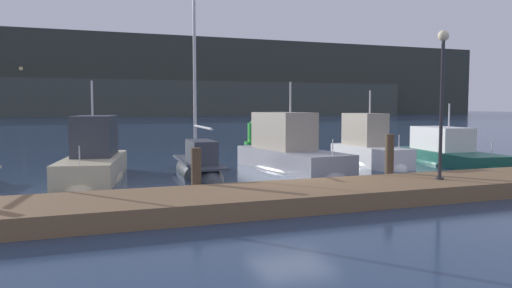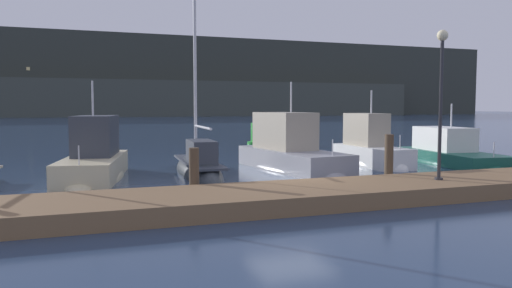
{
  "view_description": "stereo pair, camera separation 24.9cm",
  "coord_description": "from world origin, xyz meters",
  "px_view_note": "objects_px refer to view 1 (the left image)",
  "views": [
    {
      "loc": [
        -6.5,
        -14.04,
        2.59
      ],
      "look_at": [
        0.0,
        3.17,
        1.2
      ],
      "focal_mm": 35.0,
      "sensor_mm": 36.0,
      "label": 1
    },
    {
      "loc": [
        -6.27,
        -14.13,
        2.59
      ],
      "look_at": [
        0.0,
        3.17,
        1.2
      ],
      "focal_mm": 35.0,
      "sensor_mm": 36.0,
      "label": 2
    }
  ],
  "objects_px": {
    "sailboat_berth_3": "(198,171)",
    "motorboat_berth_5": "(369,156)",
    "motorboat_berth_4": "(290,158)",
    "motorboat_berth_6": "(448,158)",
    "motorboat_berth_2": "(94,167)",
    "channel_buoy": "(255,133)",
    "dock_lamppost": "(442,81)"
  },
  "relations": [
    {
      "from": "sailboat_berth_3",
      "to": "motorboat_berth_5",
      "type": "bearing_deg",
      "value": 0.96
    },
    {
      "from": "motorboat_berth_4",
      "to": "motorboat_berth_6",
      "type": "relative_size",
      "value": 1.03
    },
    {
      "from": "motorboat_berth_2",
      "to": "channel_buoy",
      "type": "height_order",
      "value": "motorboat_berth_2"
    },
    {
      "from": "motorboat_berth_4",
      "to": "dock_lamppost",
      "type": "xyz_separation_m",
      "value": [
        1.65,
        -6.95,
        2.86
      ]
    },
    {
      "from": "motorboat_berth_2",
      "to": "motorboat_berth_4",
      "type": "xyz_separation_m",
      "value": [
        7.71,
        -0.04,
        0.03
      ]
    },
    {
      "from": "motorboat_berth_4",
      "to": "motorboat_berth_5",
      "type": "height_order",
      "value": "motorboat_berth_4"
    },
    {
      "from": "motorboat_berth_5",
      "to": "dock_lamppost",
      "type": "bearing_deg",
      "value": -107.38
    },
    {
      "from": "sailboat_berth_3",
      "to": "channel_buoy",
      "type": "bearing_deg",
      "value": 61.54
    },
    {
      "from": "motorboat_berth_2",
      "to": "channel_buoy",
      "type": "relative_size",
      "value": 3.06
    },
    {
      "from": "dock_lamppost",
      "to": "motorboat_berth_4",
      "type": "bearing_deg",
      "value": 103.34
    },
    {
      "from": "sailboat_berth_3",
      "to": "channel_buoy",
      "type": "xyz_separation_m",
      "value": [
        7.45,
        13.75,
        0.65
      ]
    },
    {
      "from": "sailboat_berth_3",
      "to": "motorboat_berth_6",
      "type": "distance_m",
      "value": 11.52
    },
    {
      "from": "motorboat_berth_6",
      "to": "channel_buoy",
      "type": "height_order",
      "value": "motorboat_berth_6"
    },
    {
      "from": "motorboat_berth_2",
      "to": "dock_lamppost",
      "type": "xyz_separation_m",
      "value": [
        9.35,
        -6.99,
        2.89
      ]
    },
    {
      "from": "motorboat_berth_4",
      "to": "motorboat_berth_6",
      "type": "xyz_separation_m",
      "value": [
        7.6,
        -0.65,
        -0.2
      ]
    },
    {
      "from": "motorboat_berth_6",
      "to": "motorboat_berth_4",
      "type": "bearing_deg",
      "value": 175.11
    },
    {
      "from": "channel_buoy",
      "to": "dock_lamppost",
      "type": "xyz_separation_m",
      "value": [
        -1.89,
        -20.57,
        2.53
      ]
    },
    {
      "from": "motorboat_berth_2",
      "to": "motorboat_berth_5",
      "type": "bearing_deg",
      "value": -0.22
    },
    {
      "from": "motorboat_berth_4",
      "to": "dock_lamppost",
      "type": "relative_size",
      "value": 1.6
    },
    {
      "from": "sailboat_berth_3",
      "to": "motorboat_berth_5",
      "type": "relative_size",
      "value": 1.67
    },
    {
      "from": "sailboat_berth_3",
      "to": "motorboat_berth_6",
      "type": "bearing_deg",
      "value": -2.56
    },
    {
      "from": "channel_buoy",
      "to": "motorboat_berth_4",
      "type": "bearing_deg",
      "value": -104.57
    },
    {
      "from": "sailboat_berth_3",
      "to": "motorboat_berth_4",
      "type": "relative_size",
      "value": 1.13
    },
    {
      "from": "motorboat_berth_4",
      "to": "motorboat_berth_5",
      "type": "relative_size",
      "value": 1.48
    },
    {
      "from": "motorboat_berth_2",
      "to": "motorboat_berth_4",
      "type": "relative_size",
      "value": 0.92
    },
    {
      "from": "dock_lamppost",
      "to": "motorboat_berth_5",
      "type": "bearing_deg",
      "value": 72.62
    },
    {
      "from": "motorboat_berth_2",
      "to": "motorboat_berth_6",
      "type": "distance_m",
      "value": 15.32
    },
    {
      "from": "motorboat_berth_6",
      "to": "dock_lamppost",
      "type": "distance_m",
      "value": 9.19
    },
    {
      "from": "motorboat_berth_4",
      "to": "channel_buoy",
      "type": "distance_m",
      "value": 14.07
    },
    {
      "from": "sailboat_berth_3",
      "to": "dock_lamppost",
      "type": "distance_m",
      "value": 9.36
    },
    {
      "from": "motorboat_berth_4",
      "to": "motorboat_berth_6",
      "type": "height_order",
      "value": "motorboat_berth_4"
    },
    {
      "from": "motorboat_berth_2",
      "to": "dock_lamppost",
      "type": "height_order",
      "value": "dock_lamppost"
    }
  ]
}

